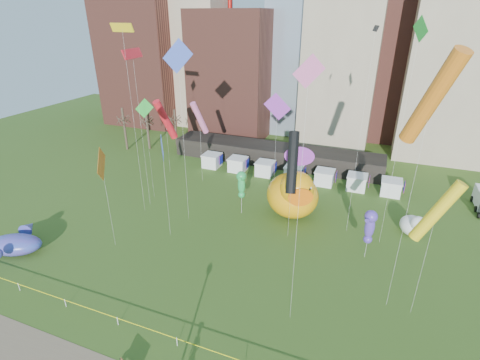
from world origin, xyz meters
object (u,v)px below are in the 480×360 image
at_px(big_duck, 293,194).
at_px(seahorse_purple, 370,224).
at_px(whale_inflatable, 16,243).
at_px(small_duck, 413,225).
at_px(seahorse_green, 241,183).

relative_size(big_duck, seahorse_purple, 1.73).
xyz_separation_m(big_duck, whale_inflatable, (-27.44, -19.73, -2.14)).
height_order(small_duck, whale_inflatable, small_duck).
relative_size(small_duck, seahorse_purple, 0.73).
xyz_separation_m(small_duck, whale_inflatable, (-42.48, -20.52, -0.20)).
bearing_deg(small_duck, seahorse_purple, -150.40).
relative_size(small_duck, whale_inflatable, 0.59).
bearing_deg(whale_inflatable, seahorse_purple, -1.82).
xyz_separation_m(big_duck, seahorse_purple, (9.94, -6.08, 0.99)).
distance_m(big_duck, seahorse_purple, 11.69).
relative_size(seahorse_purple, whale_inflatable, 0.81).
distance_m(small_duck, whale_inflatable, 47.18).
height_order(seahorse_green, seahorse_purple, seahorse_green).
distance_m(seahorse_purple, whale_inflatable, 39.92).
distance_m(big_duck, seahorse_green, 7.07).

